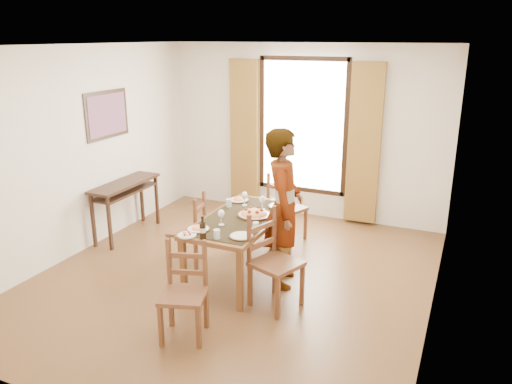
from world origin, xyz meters
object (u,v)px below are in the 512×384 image
at_px(dining_table, 241,223).
at_px(pasta_platter, 254,212).
at_px(console_table, 125,190).
at_px(man, 284,208).

height_order(dining_table, pasta_platter, pasta_platter).
height_order(console_table, dining_table, console_table).
bearing_deg(pasta_platter, dining_table, -141.58).
distance_m(dining_table, pasta_platter, 0.20).
distance_m(man, pasta_platter, 0.41).
bearing_deg(man, dining_table, 78.87).
bearing_deg(dining_table, man, 6.00).
bearing_deg(man, console_table, 62.72).
xyz_separation_m(console_table, dining_table, (2.08, -0.52, -0.00)).
relative_size(console_table, man, 0.65).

